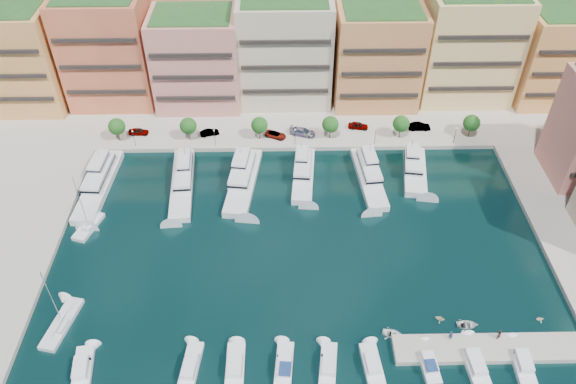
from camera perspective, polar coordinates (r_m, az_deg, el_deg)
name	(u,v)px	position (r m, az deg, el deg)	size (l,w,h in m)	color
ground	(300,249)	(104.89, 1.18, -5.83)	(400.00, 400.00, 0.00)	black
north_quay	(292,78)	(153.70, 0.40, 11.47)	(220.00, 64.00, 2.00)	#9E998E
hillside	(289,4)	(196.66, 0.06, 18.52)	(240.00, 40.00, 58.00)	#243B18
finger_pier	(494,350)	(97.34, 20.23, -14.84)	(32.00, 5.00, 2.00)	#9E998E
apartment_0	(13,57)	(150.35, -26.13, 12.19)	(22.00, 16.50, 24.80)	#E49953
apartment_1	(108,49)	(143.86, -17.82, 13.70)	(20.00, 16.50, 26.80)	#DE7F4A
apartment_2	(197,60)	(138.56, -9.27, 13.14)	(20.00, 15.50, 22.80)	tan
apartment_3	(285,49)	(138.24, -0.33, 14.32)	(22.00, 16.50, 25.80)	beige
apartment_4	(377,56)	(138.91, 9.06, 13.48)	(20.00, 15.50, 23.80)	#D48E4F
apartment_5	(468,46)	(145.28, 17.85, 13.97)	(22.00, 16.50, 26.80)	#EDC67D
apartment_6	(560,56)	(152.83, 25.91, 12.28)	(20.00, 15.50, 22.80)	#E49953
backblock_0	(83,4)	(165.49, -20.07, 17.53)	(26.00, 18.00, 30.00)	beige
backblock_1	(197,3)	(158.72, -9.23, 18.43)	(26.00, 18.00, 30.00)	#D48E4F
backblock_2	(310,2)	(157.47, 2.24, 18.72)	(26.00, 18.00, 30.00)	#EDC67D
backblock_3	(422,1)	(161.86, 13.49, 18.33)	(26.00, 18.00, 30.00)	#E49953
backblock_4	(534,0)	(171.47, 23.72, 17.39)	(26.00, 18.00, 30.00)	#DE7F4A
tree_0	(117,127)	(132.23, -17.01, 6.37)	(3.80, 3.80, 5.65)	#473323
tree_1	(188,126)	(128.72, -10.11, 6.63)	(3.80, 3.80, 5.65)	#473323
tree_2	(259,125)	(127.14, -2.93, 6.80)	(3.80, 3.80, 5.65)	#473323
tree_3	(330,124)	(127.57, 4.33, 6.86)	(3.80, 3.80, 5.65)	#473323
tree_4	(401,124)	(129.98, 11.42, 6.82)	(3.80, 3.80, 5.65)	#473323
tree_5	(472,123)	(134.27, 18.15, 6.68)	(3.80, 3.80, 5.65)	#473323
lamppost_0	(133,136)	(129.87, -15.43, 5.53)	(0.30, 0.30, 4.20)	black
lamppost_1	(214,135)	(126.56, -7.48, 5.77)	(0.30, 0.30, 4.20)	black
lamppost_2	(295,134)	(125.76, 0.73, 5.90)	(0.30, 0.30, 4.20)	black
lamppost_3	(376,133)	(127.52, 8.89, 5.92)	(0.30, 0.30, 4.20)	black
lamppost_4	(456,132)	(131.74, 16.67, 5.82)	(0.30, 0.30, 4.20)	black
yacht_0	(99,181)	(123.49, -18.63, 1.04)	(6.05, 22.59, 7.30)	silver
yacht_1	(183,180)	(119.49, -10.66, 1.17)	(5.83, 22.15, 7.30)	silver
yacht_2	(243,178)	(118.30, -4.55, 1.47)	(7.60, 21.36, 7.30)	silver
yacht_3	(303,172)	(119.44, 1.58, 2.06)	(5.60, 17.49, 7.30)	silver
yacht_4	(369,175)	(119.99, 8.19, 1.72)	(6.00, 19.90, 7.30)	silver
yacht_5	(415,168)	(123.37, 12.73, 2.38)	(6.82, 15.95, 7.30)	silver
cruiser_0	(83,370)	(94.62, -20.12, -16.57)	(3.65, 8.07, 2.55)	white
cruiser_2	(190,368)	(90.70, -9.89, -17.19)	(3.44, 8.88, 2.55)	white
cruiser_3	(235,367)	(89.90, -5.38, -17.29)	(2.81, 8.04, 2.55)	white
cruiser_4	(284,366)	(89.58, -0.40, -17.30)	(3.32, 8.33, 2.66)	white
cruiser_5	(328,366)	(89.88, 4.10, -17.18)	(3.46, 8.00, 2.55)	white
cruiser_6	(372,365)	(90.65, 8.54, -16.98)	(3.29, 7.46, 2.55)	white
cruiser_7	(428,364)	(92.33, 14.08, -16.59)	(2.87, 7.21, 2.66)	white
cruiser_8	(474,363)	(94.30, 18.40, -16.19)	(3.35, 9.21, 2.55)	white
cruiser_9	(522,363)	(96.84, 22.65, -15.70)	(3.02, 7.99, 2.55)	white
sailboat_2	(89,227)	(115.05, -19.60, -3.38)	(4.95, 8.19, 13.20)	silver
sailboat_0	(62,324)	(101.05, -21.98, -12.37)	(4.95, 10.57, 13.20)	silver
tender_3	(540,319)	(103.32, 24.21, -11.67)	(1.19, 1.38, 0.73)	beige
tender_0	(393,334)	(94.47, 10.63, -14.00)	(2.46, 3.44, 0.71)	white
tender_2	(468,325)	(98.40, 17.77, -12.73)	(2.51, 3.52, 0.73)	silver
tender_1	(440,318)	(97.83, 15.16, -12.27)	(1.47, 1.70, 0.90)	beige
car_0	(139,131)	(134.60, -14.94, 5.96)	(1.83, 4.55, 1.55)	gray
car_1	(210,133)	(131.12, -7.97, 6.00)	(1.51, 4.32, 1.42)	gray
car_2	(276,135)	(129.25, -1.27, 5.84)	(2.25, 4.88, 1.36)	gray
car_3	(303,132)	(129.90, 1.49, 6.13)	(2.39, 5.87, 1.70)	gray
car_4	(358,126)	(133.04, 7.15, 6.72)	(1.87, 4.65, 1.58)	gray
car_5	(419,126)	(135.13, 13.20, 6.50)	(1.78, 5.11, 1.68)	gray
person_0	(451,335)	(94.47, 16.20, -13.79)	(0.68, 0.45, 1.87)	#282F51
person_1	(499,334)	(96.82, 20.61, -13.37)	(0.95, 0.74, 1.96)	#4C322D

